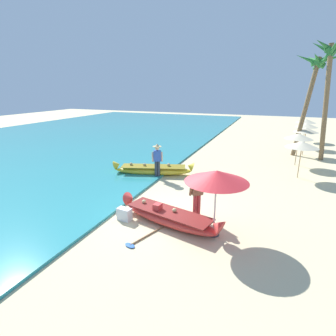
{
  "coord_description": "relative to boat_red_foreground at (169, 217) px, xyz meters",
  "views": [
    {
      "loc": [
        3.01,
        -7.97,
        4.43
      ],
      "look_at": [
        -1.36,
        2.82,
        0.9
      ],
      "focal_mm": 28.12,
      "sensor_mm": 36.0,
      "label": 1
    }
  ],
  "objects": [
    {
      "name": "ground_plane",
      "position": [
        -0.02,
        0.53,
        -0.27
      ],
      "size": [
        80.0,
        80.0,
        0.0
      ],
      "primitive_type": "plane",
      "color": "beige"
    },
    {
      "name": "sea",
      "position": [
        -14.15,
        8.53,
        -0.22
      ],
      "size": [
        24.0,
        56.0,
        0.1
      ],
      "primitive_type": "cube",
      "color": "teal",
      "rests_on": "ground"
    },
    {
      "name": "boat_red_foreground",
      "position": [
        0.0,
        0.0,
        0.0
      ],
      "size": [
        3.97,
        1.66,
        0.79
      ],
      "color": "red",
      "rests_on": "ground"
    },
    {
      "name": "boat_yellow_midground",
      "position": [
        -2.76,
        4.69,
        -0.0
      ],
      "size": [
        4.29,
        2.04,
        0.79
      ],
      "color": "yellow",
      "rests_on": "ground"
    },
    {
      "name": "person_vendor_hatted",
      "position": [
        -2.34,
        4.27,
        0.76
      ],
      "size": [
        0.57,
        0.45,
        1.78
      ],
      "color": "#333842",
      "rests_on": "ground"
    },
    {
      "name": "person_tourist_customer",
      "position": [
        0.76,
        0.74,
        0.69
      ],
      "size": [
        0.54,
        0.51,
        1.7
      ],
      "color": "#B2383D",
      "rests_on": "ground"
    },
    {
      "name": "patio_umbrella_large",
      "position": [
        1.57,
        -0.1,
        1.67
      ],
      "size": [
        1.92,
        1.92,
        2.13
      ],
      "color": "#B7B7BC",
      "rests_on": "ground"
    },
    {
      "name": "parasol_row_0",
      "position": [
        4.37,
        7.03,
        1.48
      ],
      "size": [
        1.6,
        1.6,
        1.91
      ],
      "color": "#8E6B47",
      "rests_on": "ground"
    },
    {
      "name": "parasol_row_1",
      "position": [
        4.38,
        9.54,
        1.48
      ],
      "size": [
        1.6,
        1.6,
        1.91
      ],
      "color": "#8E6B47",
      "rests_on": "ground"
    },
    {
      "name": "parasol_row_2",
      "position": [
        4.99,
        12.48,
        1.48
      ],
      "size": [
        1.6,
        1.6,
        1.91
      ],
      "color": "#8E6B47",
      "rests_on": "ground"
    },
    {
      "name": "parasol_row_3",
      "position": [
        5.26,
        15.2,
        1.48
      ],
      "size": [
        1.6,
        1.6,
        1.91
      ],
      "color": "#8E6B47",
      "rests_on": "ground"
    },
    {
      "name": "parasol_row_4",
      "position": [
        5.46,
        18.15,
        1.48
      ],
      "size": [
        1.6,
        1.6,
        1.91
      ],
      "color": "#8E6B47",
      "rests_on": "ground"
    },
    {
      "name": "palm_tree_tall_inland",
      "position": [
        5.0,
        12.22,
        5.02
      ],
      "size": [
        2.97,
        2.26,
        6.62
      ],
      "color": "brown",
      "rests_on": "ground"
    },
    {
      "name": "palm_tree_leaning_seaward",
      "position": [
        5.59,
        11.47,
        5.36
      ],
      "size": [
        2.29,
        2.74,
        7.28
      ],
      "color": "brown",
      "rests_on": "ground"
    },
    {
      "name": "cooler_box",
      "position": [
        -1.55,
        -0.3,
        -0.05
      ],
      "size": [
        0.53,
        0.34,
        0.44
      ],
      "primitive_type": "cube",
      "rotation": [
        0.0,
        0.0,
        -0.13
      ],
      "color": "silver",
      "rests_on": "ground"
    },
    {
      "name": "paddle",
      "position": [
        -0.39,
        -1.15,
        -0.24
      ],
      "size": [
        0.75,
        1.7,
        0.05
      ],
      "color": "#8E6B47",
      "rests_on": "ground"
    }
  ]
}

